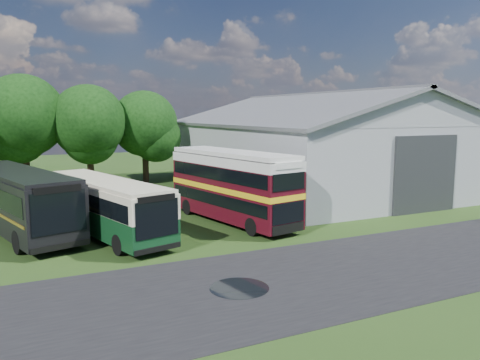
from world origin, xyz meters
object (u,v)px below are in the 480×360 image
storage_shed (317,139)px  bus_maroon_double (232,187)px  bus_dark_single (16,199)px  bus_green_single (104,206)px

storage_shed → bus_maroon_double: (-12.26, -9.06, -2.07)m
storage_shed → bus_dark_single: storage_shed is taller
bus_green_single → bus_dark_single: size_ratio=0.88×
storage_shed → bus_maroon_double: size_ratio=2.46×
storage_shed → bus_green_single: size_ratio=2.25×
storage_shed → bus_green_single: (-19.62, -9.00, -2.59)m
bus_green_single → storage_shed: bearing=9.3°
bus_dark_single → storage_shed: bearing=-1.5°
storage_shed → bus_green_single: 21.74m
bus_green_single → bus_maroon_double: 7.38m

